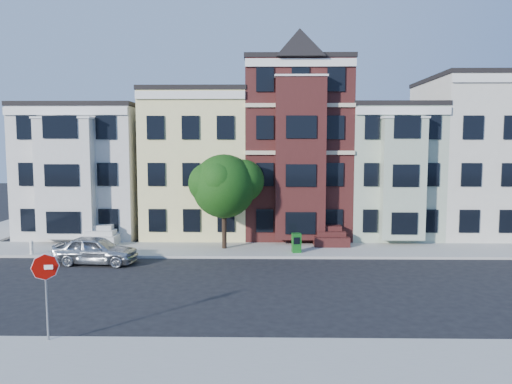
{
  "coord_description": "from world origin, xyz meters",
  "views": [
    {
      "loc": [
        -2.27,
        -22.04,
        6.59
      ],
      "look_at": [
        -2.68,
        2.43,
        4.2
      ],
      "focal_mm": 35.0,
      "sensor_mm": 36.0,
      "label": 1
    }
  ],
  "objects_px": {
    "street_tree": "(224,191)",
    "parked_car": "(96,250)",
    "stop_sign": "(46,291)",
    "newspaper_box": "(296,243)",
    "fire_hydrant": "(32,249)"
  },
  "relations": [
    {
      "from": "newspaper_box",
      "to": "fire_hydrant",
      "type": "distance_m",
      "value": 15.49
    },
    {
      "from": "street_tree",
      "to": "parked_car",
      "type": "height_order",
      "value": "street_tree"
    },
    {
      "from": "street_tree",
      "to": "fire_hydrant",
      "type": "height_order",
      "value": "street_tree"
    },
    {
      "from": "newspaper_box",
      "to": "stop_sign",
      "type": "xyz_separation_m",
      "value": [
        -9.02,
        -13.39,
        1.06
      ]
    },
    {
      "from": "street_tree",
      "to": "fire_hydrant",
      "type": "relative_size",
      "value": 11.1
    },
    {
      "from": "parked_car",
      "to": "stop_sign",
      "type": "relative_size",
      "value": 1.39
    },
    {
      "from": "street_tree",
      "to": "parked_car",
      "type": "relative_size",
      "value": 1.58
    },
    {
      "from": "stop_sign",
      "to": "street_tree",
      "type": "bearing_deg",
      "value": 62.48
    },
    {
      "from": "parked_car",
      "to": "fire_hydrant",
      "type": "xyz_separation_m",
      "value": [
        -4.32,
        1.65,
        -0.3
      ]
    },
    {
      "from": "fire_hydrant",
      "to": "stop_sign",
      "type": "bearing_deg",
      "value": -62.89
    },
    {
      "from": "street_tree",
      "to": "stop_sign",
      "type": "distance_m",
      "value": 15.33
    },
    {
      "from": "street_tree",
      "to": "stop_sign",
      "type": "xyz_separation_m",
      "value": [
        -4.65,
        -14.47,
        -1.94
      ]
    },
    {
      "from": "fire_hydrant",
      "to": "stop_sign",
      "type": "distance_m",
      "value": 14.21
    },
    {
      "from": "street_tree",
      "to": "newspaper_box",
      "type": "relative_size",
      "value": 6.26
    },
    {
      "from": "parked_car",
      "to": "newspaper_box",
      "type": "bearing_deg",
      "value": -73.02
    }
  ]
}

